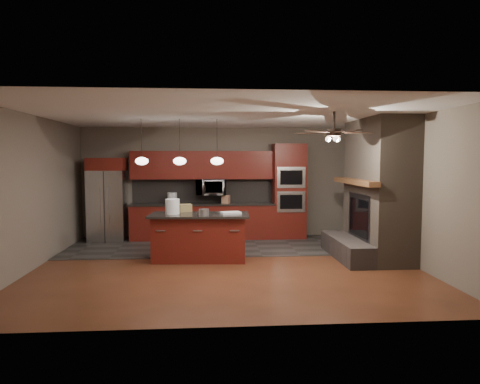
{
  "coord_description": "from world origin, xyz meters",
  "views": [
    {
      "loc": [
        -0.32,
        -7.96,
        2.0
      ],
      "look_at": [
        0.31,
        0.6,
        1.34
      ],
      "focal_mm": 32.0,
      "sensor_mm": 36.0,
      "label": 1
    }
  ],
  "objects": [
    {
      "name": "oven_tower",
      "position": [
        1.7,
        2.69,
        1.19
      ],
      "size": [
        0.8,
        0.63,
        2.38
      ],
      "color": "maroon",
      "rests_on": "ground"
    },
    {
      "name": "counter_box",
      "position": [
        0.1,
        2.65,
        1.0
      ],
      "size": [
        0.23,
        0.21,
        0.21
      ],
      "primitive_type": "cube",
      "rotation": [
        0.0,
        0.0,
        -0.41
      ],
      "color": "#B0795A",
      "rests_on": "back_cabinetry"
    },
    {
      "name": "paint_can",
      "position": [
        -0.42,
        0.19,
        0.99
      ],
      "size": [
        0.21,
        0.21,
        0.13
      ],
      "primitive_type": "cylinder",
      "rotation": [
        0.0,
        0.0,
        0.08
      ],
      "color": "#B0B0B5",
      "rests_on": "kitchen_island"
    },
    {
      "name": "left_wall",
      "position": [
        -3.5,
        0.0,
        1.4
      ],
      "size": [
        0.02,
        6.0,
        2.8
      ],
      "primitive_type": "cube",
      "color": "#6A6355",
      "rests_on": "ground"
    },
    {
      "name": "fireplace_column",
      "position": [
        3.04,
        0.4,
        1.3
      ],
      "size": [
        1.3,
        2.1,
        2.8
      ],
      "color": "brown",
      "rests_on": "ground"
    },
    {
      "name": "kitchen_island",
      "position": [
        -0.51,
        0.44,
        0.47
      ],
      "size": [
        2.0,
        1.02,
        0.92
      ],
      "rotation": [
        0.0,
        0.0,
        -0.07
      ],
      "color": "maroon",
      "rests_on": "ground"
    },
    {
      "name": "white_bucket",
      "position": [
        -1.04,
        0.47,
        1.07
      ],
      "size": [
        0.34,
        0.34,
        0.3
      ],
      "primitive_type": "cylinder",
      "rotation": [
        0.0,
        0.0,
        -0.27
      ],
      "color": "white",
      "rests_on": "kitchen_island"
    },
    {
      "name": "counter_bucket",
      "position": [
        -1.23,
        2.7,
        1.04
      ],
      "size": [
        0.26,
        0.26,
        0.27
      ],
      "primitive_type": "cylinder",
      "rotation": [
        0.0,
        0.0,
        0.1
      ],
      "color": "silver",
      "rests_on": "back_cabinetry"
    },
    {
      "name": "right_wall",
      "position": [
        3.5,
        0.0,
        1.4
      ],
      "size": [
        0.02,
        6.0,
        2.8
      ],
      "primitive_type": "cube",
      "color": "#6A6355",
      "rests_on": "ground"
    },
    {
      "name": "pendant_left",
      "position": [
        -1.65,
        0.7,
        1.96
      ],
      "size": [
        0.26,
        0.26,
        0.92
      ],
      "color": "black",
      "rests_on": "ceiling"
    },
    {
      "name": "paint_tray",
      "position": [
        0.11,
        0.45,
        0.94
      ],
      "size": [
        0.42,
        0.34,
        0.04
      ],
      "primitive_type": "cube",
      "rotation": [
        0.0,
        0.0,
        0.21
      ],
      "color": "white",
      "rests_on": "kitchen_island"
    },
    {
      "name": "ceiling_fan",
      "position": [
        1.8,
        -0.8,
        2.46
      ],
      "size": [
        1.27,
        1.33,
        0.41
      ],
      "color": "black",
      "rests_on": "ceiling"
    },
    {
      "name": "back_cabinetry",
      "position": [
        -0.48,
        2.74,
        0.89
      ],
      "size": [
        3.59,
        0.64,
        2.2
      ],
      "color": "maroon",
      "rests_on": "ground"
    },
    {
      "name": "pendant_right",
      "position": [
        -0.15,
        0.7,
        1.96
      ],
      "size": [
        0.26,
        0.26,
        0.92
      ],
      "color": "black",
      "rests_on": "ceiling"
    },
    {
      "name": "microwave",
      "position": [
        -0.27,
        2.75,
        1.3
      ],
      "size": [
        0.73,
        0.41,
        0.5
      ],
      "primitive_type": "imported",
      "color": "silver",
      "rests_on": "back_cabinetry"
    },
    {
      "name": "back_wall",
      "position": [
        0.0,
        3.0,
        1.4
      ],
      "size": [
        7.0,
        0.02,
        2.8
      ],
      "primitive_type": "cube",
      "color": "#6A6355",
      "rests_on": "ground"
    },
    {
      "name": "slate_tile_patch",
      "position": [
        0.0,
        1.8,
        0.01
      ],
      "size": [
        7.0,
        2.4,
        0.01
      ],
      "primitive_type": "cube",
      "color": "#383532",
      "rests_on": "ground"
    },
    {
      "name": "ceiling",
      "position": [
        0.0,
        0.0,
        2.8
      ],
      "size": [
        7.0,
        6.0,
        0.02
      ],
      "primitive_type": "cube",
      "color": "white",
      "rests_on": "back_wall"
    },
    {
      "name": "cardboard_box",
      "position": [
        -0.81,
        0.81,
        1.0
      ],
      "size": [
        0.29,
        0.25,
        0.16
      ],
      "primitive_type": "cube",
      "rotation": [
        0.0,
        0.0,
        0.3
      ],
      "color": "olive",
      "rests_on": "kitchen_island"
    },
    {
      "name": "pendant_center",
      "position": [
        -0.9,
        0.7,
        1.96
      ],
      "size": [
        0.26,
        0.26,
        0.92
      ],
      "color": "black",
      "rests_on": "ceiling"
    },
    {
      "name": "refrigerator",
      "position": [
        -2.78,
        2.62,
        1.01
      ],
      "size": [
        0.86,
        0.75,
        2.03
      ],
      "color": "silver",
      "rests_on": "ground"
    },
    {
      "name": "ground",
      "position": [
        0.0,
        0.0,
        0.0
      ],
      "size": [
        7.0,
        7.0,
        0.0
      ],
      "primitive_type": "plane",
      "color": "brown",
      "rests_on": "ground"
    }
  ]
}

